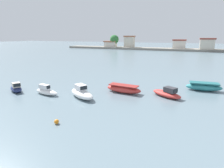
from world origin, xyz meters
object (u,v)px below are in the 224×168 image
object	(u,v)px
moored_boat_3	(46,91)
moored_boat_6	(167,93)
mooring_buoy_0	(57,122)
moored_boat_5	(124,89)
moored_boat_4	(82,93)
moored_boat_7	(204,87)
moored_boat_2	(16,88)

from	to	relation	value
moored_boat_3	moored_boat_6	bearing A→B (deg)	27.45
mooring_buoy_0	moored_boat_5	bearing A→B (deg)	78.30
moored_boat_3	moored_boat_5	world-z (taller)	moored_boat_3
moored_boat_4	moored_boat_7	world-z (taller)	moored_boat_4
moored_boat_5	mooring_buoy_0	bearing A→B (deg)	-97.25
moored_boat_2	moored_boat_6	xyz separation A→B (m)	(19.73, 5.93, 0.00)
moored_boat_2	moored_boat_5	distance (m)	15.03
moored_boat_4	moored_boat_6	size ratio (longest dim) A/B	1.10
moored_boat_5	moored_boat_2	bearing A→B (deg)	-154.35
moored_boat_3	mooring_buoy_0	xyz separation A→B (m)	(6.82, -6.26, -0.26)
moored_boat_4	moored_boat_6	xyz separation A→B (m)	(9.82, 4.60, -0.14)
moored_boat_2	moored_boat_5	xyz separation A→B (m)	(14.01, 5.43, 0.06)
moored_boat_7	mooring_buoy_0	world-z (taller)	moored_boat_7
moored_boat_3	moored_boat_7	world-z (taller)	moored_boat_3
moored_boat_4	moored_boat_6	distance (m)	10.85
moored_boat_6	mooring_buoy_0	bearing A→B (deg)	-95.11
moored_boat_5	moored_boat_6	xyz separation A→B (m)	(5.72, 0.49, -0.06)
moored_boat_4	moored_boat_6	bearing A→B (deg)	54.64
moored_boat_2	moored_boat_6	distance (m)	20.60
moored_boat_3	moored_boat_7	xyz separation A→B (m)	(19.25, 10.27, 0.09)
moored_boat_4	mooring_buoy_0	distance (m)	7.24
moored_boat_2	moored_boat_7	bearing A→B (deg)	53.68
moored_boat_2	mooring_buoy_0	xyz separation A→B (m)	(11.71, -5.68, -0.26)
moored_boat_3	mooring_buoy_0	bearing A→B (deg)	-34.90
moored_boat_6	moored_boat_7	xyz separation A→B (m)	(4.41, 4.92, 0.09)
moored_boat_5	moored_boat_7	world-z (taller)	moored_boat_7
moored_boat_4	moored_boat_6	world-z (taller)	moored_boat_4
moored_boat_2	moored_boat_5	world-z (taller)	moored_boat_2
moored_boat_7	moored_boat_4	bearing A→B (deg)	-151.80
moored_boat_4	moored_boat_7	distance (m)	17.13
moored_boat_3	mooring_buoy_0	world-z (taller)	moored_boat_3
moored_boat_6	moored_boat_2	bearing A→B (deg)	-133.73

